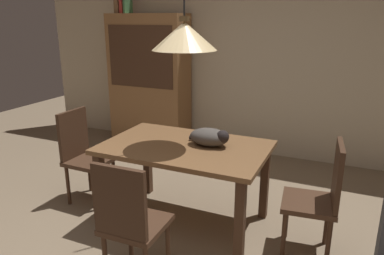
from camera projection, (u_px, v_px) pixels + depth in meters
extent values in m
cube|color=beige|center=(250.00, 45.00, 4.76)|extent=(6.40, 0.10, 2.90)
cube|color=brown|center=(185.00, 147.00, 3.13)|extent=(1.40, 0.90, 0.04)
cube|color=#472D1E|center=(101.00, 192.00, 3.14)|extent=(0.07, 0.07, 0.71)
cube|color=#472D1E|center=(240.00, 224.00, 2.65)|extent=(0.07, 0.07, 0.71)
cube|color=#472D1E|center=(147.00, 161.00, 3.82)|extent=(0.07, 0.07, 0.71)
cube|color=#472D1E|center=(265.00, 182.00, 3.34)|extent=(0.07, 0.07, 0.71)
cube|color=#472D1E|center=(90.00, 161.00, 3.62)|extent=(0.41, 0.41, 0.04)
cube|color=#40291B|center=(73.00, 134.00, 3.62)|extent=(0.04, 0.38, 0.48)
cylinder|color=#472D1E|center=(94.00, 191.00, 3.49)|extent=(0.04, 0.04, 0.41)
cylinder|color=#472D1E|center=(114.00, 178.00, 3.76)|extent=(0.04, 0.04, 0.41)
cylinder|color=#472D1E|center=(68.00, 185.00, 3.62)|extent=(0.04, 0.04, 0.41)
cylinder|color=#472D1E|center=(90.00, 173.00, 3.89)|extent=(0.04, 0.04, 0.41)
cube|color=#472D1E|center=(136.00, 224.00, 2.52)|extent=(0.41, 0.41, 0.04)
cube|color=#40291B|center=(119.00, 202.00, 2.28)|extent=(0.38, 0.04, 0.48)
cylinder|color=#472D1E|center=(168.00, 245.00, 2.66)|extent=(0.04, 0.04, 0.41)
cylinder|color=#472D1E|center=(130.00, 235.00, 2.78)|extent=(0.04, 0.04, 0.41)
cube|color=#472D1E|center=(309.00, 203.00, 2.81)|extent=(0.44, 0.44, 0.04)
cube|color=#40291B|center=(338.00, 175.00, 2.68)|extent=(0.08, 0.38, 0.48)
cylinder|color=#472D1E|center=(287.00, 215.00, 3.06)|extent=(0.04, 0.04, 0.41)
cylinder|color=#472D1E|center=(284.00, 236.00, 2.77)|extent=(0.04, 0.04, 0.41)
cylinder|color=#472D1E|center=(327.00, 222.00, 2.97)|extent=(0.04, 0.04, 0.41)
cylinder|color=#472D1E|center=(328.00, 244.00, 2.68)|extent=(0.04, 0.04, 0.41)
ellipsoid|color=#4C4742|center=(209.00, 137.00, 3.10)|extent=(0.35, 0.23, 0.15)
sphere|color=black|center=(223.00, 137.00, 3.02)|extent=(0.11, 0.11, 0.11)
cylinder|color=black|center=(199.00, 139.00, 3.21)|extent=(0.18, 0.04, 0.04)
cone|color=beige|center=(184.00, 36.00, 2.86)|extent=(0.52, 0.52, 0.22)
cylinder|color=#513D23|center=(184.00, 19.00, 2.82)|extent=(0.08, 0.08, 0.04)
cube|color=olive|center=(150.00, 82.00, 5.14)|extent=(1.10, 0.44, 1.85)
cube|color=#472D1E|center=(140.00, 57.00, 4.84)|extent=(0.97, 0.01, 0.81)
cube|color=#472D1E|center=(152.00, 141.00, 5.40)|extent=(1.12, 0.45, 0.08)
cube|color=brown|center=(121.00, 5.00, 5.01)|extent=(0.06, 0.24, 0.22)
cube|color=#B73833|center=(125.00, 3.00, 4.97)|extent=(0.04, 0.22, 0.28)
cube|color=#427A4C|center=(128.00, 3.00, 4.95)|extent=(0.03, 0.20, 0.26)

